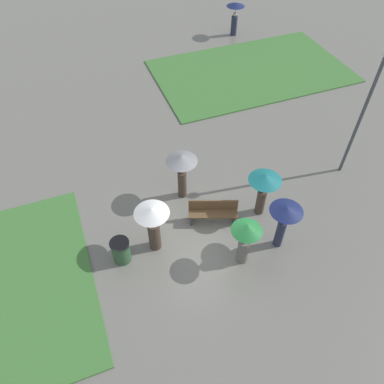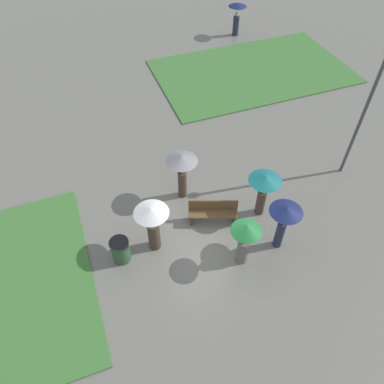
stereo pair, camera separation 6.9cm
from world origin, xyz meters
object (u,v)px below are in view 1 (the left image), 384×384
object	(u,v)px
trash_bin	(121,251)
lone_walker_far_path	(235,13)
park_bench	(213,211)
crowd_person_green	(246,236)
crowd_person_teal	(264,185)
lamp_post	(368,101)
crowd_person_white	(153,222)
crowd_person_grey	(182,166)
crowd_person_navy	(284,217)

from	to	relation	value
trash_bin	lone_walker_far_path	distance (m)	16.72
park_bench	crowd_person_green	xyz separation A→B (m)	(0.24, -1.83, 0.79)
crowd_person_teal	park_bench	bearing A→B (deg)	32.45
lamp_post	lone_walker_far_path	world-z (taller)	lamp_post
crowd_person_white	lone_walker_far_path	xyz separation A→B (m)	(9.03, 13.15, 0.03)
crowd_person_green	trash_bin	bearing A→B (deg)	-84.53
park_bench	trash_bin	size ratio (longest dim) A/B	1.93
crowd_person_teal	crowd_person_grey	distance (m)	2.87
park_bench	lone_walker_far_path	world-z (taller)	lone_walker_far_path
crowd_person_grey	crowd_person_teal	bearing A→B (deg)	-34.34
park_bench	crowd_person_grey	world-z (taller)	crowd_person_grey
park_bench	crowd_person_navy	xyz separation A→B (m)	(1.61, -1.71, 0.94)
crowd_person_grey	park_bench	bearing A→B (deg)	-65.66
crowd_person_white	crowd_person_grey	size ratio (longest dim) A/B	0.97
crowd_person_grey	crowd_person_white	bearing A→B (deg)	-128.55
trash_bin	crowd_person_teal	distance (m)	5.13
crowd_person_teal	crowd_person_green	size ratio (longest dim) A/B	1.00
lamp_post	crowd_person_teal	size ratio (longest dim) A/B	2.78
crowd_person_green	crowd_person_grey	bearing A→B (deg)	-139.25
lamp_post	lone_walker_far_path	xyz separation A→B (m)	(1.09, 12.28, -1.90)
lamp_post	crowd_person_white	bearing A→B (deg)	-173.76
lamp_post	crowd_person_navy	xyz separation A→B (m)	(-4.13, -2.24, -1.80)
crowd_person_grey	lone_walker_far_path	bearing A→B (deg)	59.57
lone_walker_far_path	trash_bin	bearing A→B (deg)	-26.85
park_bench	crowd_person_green	distance (m)	2.01
lamp_post	crowd_person_teal	bearing A→B (deg)	-169.23
park_bench	crowd_person_navy	size ratio (longest dim) A/B	0.91
trash_bin	park_bench	bearing A→B (deg)	7.46
crowd_person_navy	crowd_person_grey	distance (m)	3.88
crowd_person_green	crowd_person_white	bearing A→B (deg)	-94.61
lamp_post	crowd_person_teal	world-z (taller)	lamp_post
park_bench	crowd_person_grey	distance (m)	1.90
trash_bin	crowd_person_white	world-z (taller)	crowd_person_white
crowd_person_white	crowd_person_navy	bearing A→B (deg)	-120.66
park_bench	lone_walker_far_path	size ratio (longest dim) A/B	0.92
lamp_post	trash_bin	world-z (taller)	lamp_post
lamp_post	crowd_person_white	xyz separation A→B (m)	(-7.94, -0.87, -1.93)
crowd_person_teal	lone_walker_far_path	distance (m)	14.02
park_bench	crowd_person_white	distance (m)	2.37
trash_bin	crowd_person_navy	bearing A→B (deg)	-14.42
lamp_post	crowd_person_grey	world-z (taller)	lamp_post
crowd_person_navy	crowd_person_grey	size ratio (longest dim) A/B	0.97
park_bench	crowd_person_teal	size ratio (longest dim) A/B	0.95
crowd_person_navy	crowd_person_white	bearing A→B (deg)	157.24
lamp_post	lone_walker_far_path	distance (m)	12.47
park_bench	lamp_post	bearing A→B (deg)	26.03
lamp_post	crowd_person_white	world-z (taller)	lamp_post
lamp_post	crowd_person_teal	xyz separation A→B (m)	(-4.04, -0.77, -1.83)
crowd_person_green	lamp_post	bearing A→B (deg)	139.86
trash_bin	crowd_person_green	world-z (taller)	crowd_person_green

